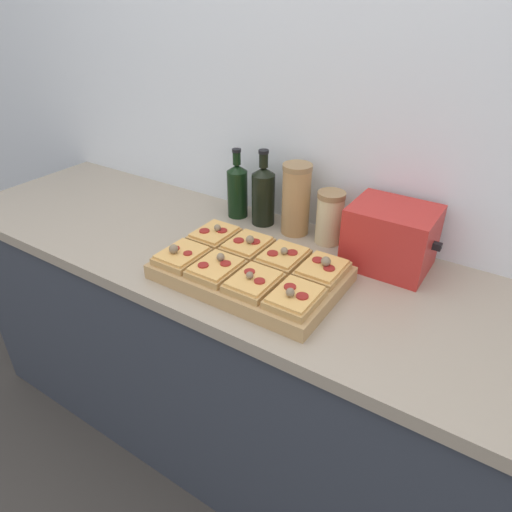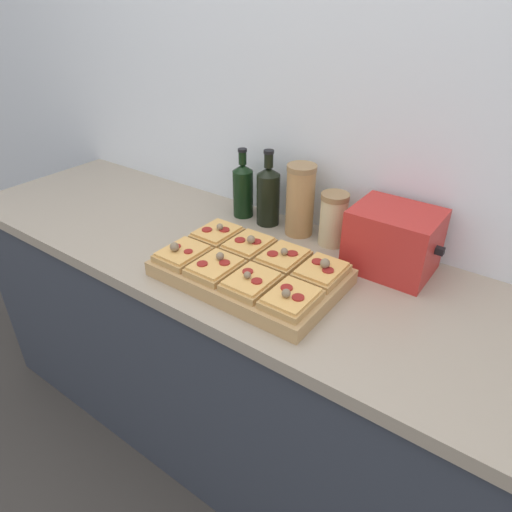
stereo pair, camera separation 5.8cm
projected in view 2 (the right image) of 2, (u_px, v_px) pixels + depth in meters
The scene contains 16 objects.
wall_back at pixel (349, 128), 1.45m from camera, with size 6.00×0.06×2.50m.
kitchen_counter at pixel (281, 376), 1.62m from camera, with size 2.63×0.67×0.89m.
cutting_board at pixel (250, 273), 1.34m from camera, with size 0.53×0.33×0.04m, color tan.
pizza_slice_back_left at pixel (217, 233), 1.47m from camera, with size 0.12×0.15×0.05m.
pizza_slice_back_midleft at pixel (249, 245), 1.41m from camera, with size 0.12×0.15×0.05m.
pizza_slice_back_midright at pixel (283, 257), 1.34m from camera, with size 0.12×0.15×0.05m.
pizza_slice_back_right at pixel (322, 271), 1.28m from camera, with size 0.12×0.15×0.06m.
pizza_slice_front_left at pixel (182, 253), 1.36m from camera, with size 0.12×0.15×0.06m.
pizza_slice_front_midleft at pixel (215, 267), 1.30m from camera, with size 0.12×0.15×0.05m.
pizza_slice_front_midright at pixel (251, 282), 1.23m from camera, with size 0.12×0.15×0.05m.
pizza_slice_front_right at pixel (291, 298), 1.17m from camera, with size 0.12×0.15×0.05m.
olive_oil_bottle at pixel (243, 189), 1.67m from camera, with size 0.07×0.07×0.26m.
wine_bottle at pixel (268, 195), 1.61m from camera, with size 0.08×0.08×0.27m.
grain_jar_tall at pixel (300, 200), 1.54m from camera, with size 0.10×0.10×0.25m.
grain_jar_short at pixel (333, 219), 1.49m from camera, with size 0.09×0.09×0.18m.
toaster_oven at pixel (393, 240), 1.35m from camera, with size 0.27×0.20×0.19m.
Camera 2 is at (0.62, -0.68, 1.64)m, focal length 32.00 mm.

